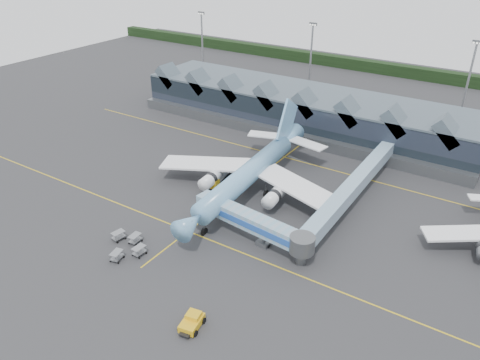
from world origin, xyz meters
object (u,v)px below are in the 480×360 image
Objects in this scene: main_airliner at (251,172)px; jet_bridge at (259,226)px; fuel_truck at (220,176)px; pushback_tug at (192,322)px.

main_airliner is 17.84m from jet_bridge.
main_airliner reaches higher than jet_bridge.
main_airliner is at bearing 132.88° from jet_bridge.
fuel_truck is (-7.12, -0.65, -2.76)m from main_airliner.
main_airliner is 37.88m from pushback_tug.
main_airliner reaches higher than pushback_tug.
fuel_truck is at bearing 109.13° from pushback_tug.
fuel_truck is 40.10m from pushback_tug.
main_airliner is at bearing 99.18° from pushback_tug.
jet_bridge is (10.54, -14.36, -0.90)m from main_airliner.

